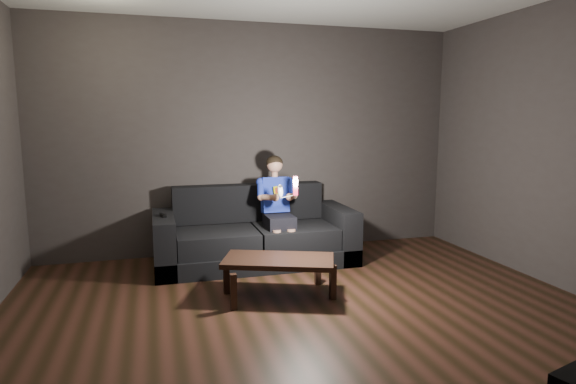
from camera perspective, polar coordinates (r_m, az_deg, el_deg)
name	(u,v)px	position (r m, az deg, el deg)	size (l,w,h in m)	color
floor	(326,337)	(3.71, 4.47, -16.78)	(5.00, 5.00, 0.00)	black
back_wall	(254,139)	(5.76, -4.03, 6.23)	(5.00, 0.04, 2.70)	#383130
sofa	(255,238)	(5.39, -3.99, -5.50)	(2.17, 0.94, 0.84)	black
child	(277,200)	(5.30, -1.29, -0.94)	(0.44, 0.54, 1.09)	black
wii_remote_red	(295,186)	(4.89, 0.88, 0.74)	(0.06, 0.08, 0.20)	red
nunchuk_white	(280,191)	(4.86, -0.92, 0.14)	(0.06, 0.09, 0.14)	white
wii_remote_black	(163,215)	(5.14, -14.59, -2.68)	(0.07, 0.15, 0.03)	black
coffee_table	(279,263)	(4.37, -1.12, -8.44)	(1.09, 0.81, 0.36)	black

